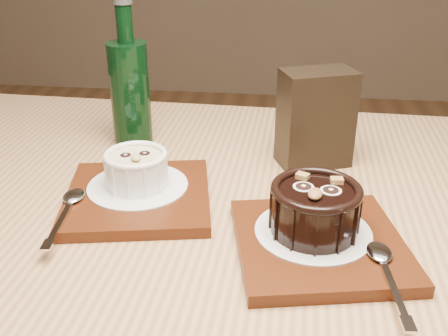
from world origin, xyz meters
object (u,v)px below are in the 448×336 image
Objects in this scene: table at (221,275)px; tray_left at (138,197)px; ramekin_white at (136,168)px; condiment_stand at (316,119)px; ramekin_dark at (315,207)px; green_bottle at (130,90)px; tray_right at (319,244)px.

tray_left is (-0.11, 0.02, 0.10)m from table.
condiment_stand is at bearing 9.56° from ramekin_white.
condiment_stand is (0.01, 0.21, 0.02)m from ramekin_dark.
ramekin_dark reaches higher than ramekin_white.
ramekin_white is at bearing -72.54° from green_bottle.
condiment_stand is at bearing -7.96° from green_bottle.
table is at bearing 166.47° from ramekin_dark.
ramekin_white is 0.24m from ramekin_dark.
condiment_stand is at bearing 32.70° from tray_left.
tray_right is 0.79× the size of green_bottle.
tray_right is (0.23, -0.08, 0.00)m from tray_left.
condiment_stand reaches higher than ramekin_dark.
condiment_stand is at bearing 90.26° from tray_right.
condiment_stand is (0.23, 0.14, 0.06)m from tray_left.
green_bottle reaches higher than tray_left.
green_bottle is (-0.28, 0.04, 0.02)m from condiment_stand.
green_bottle is (-0.06, 0.18, 0.08)m from tray_left.
tray_left is 0.24m from tray_right.
table is 0.18m from ramekin_dark.
table is 0.18m from ramekin_white.
ramekin_white is at bearing 162.67° from table.
tray_left is at bearing -72.76° from green_bottle.
tray_right is at bearing -48.11° from ramekin_dark.
ramekin_dark is 0.44× the size of green_bottle.
table is 8.76× the size of condiment_stand.
table is 12.32× the size of ramekin_dark.
ramekin_dark is (0.22, -0.08, 0.01)m from ramekin_white.
ramekin_white is 0.45× the size of tray_right.
tray_right is 0.39m from green_bottle.
tray_left is 2.22× the size of ramekin_white.
table is at bearing -37.32° from ramekin_white.
green_bottle reaches higher than condiment_stand.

